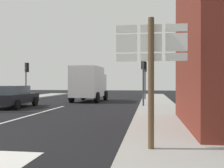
{
  "coord_description": "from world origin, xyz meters",
  "views": [
    {
      "loc": [
        6.02,
        -5.84,
        1.69
      ],
      "look_at": [
        3.18,
        13.99,
        1.57
      ],
      "focal_mm": 41.9,
      "sensor_mm": 36.0,
      "label": 1
    }
  ],
  "objects_px": {
    "sedan_far": "(14,96)",
    "traffic_light_far_right": "(145,72)",
    "delivery_truck": "(89,83)",
    "route_sign_post": "(151,69)",
    "traffic_light_far_left": "(27,72)",
    "traffic_light_near_right": "(143,69)"
  },
  "relations": [
    {
      "from": "sedan_far",
      "to": "traffic_light_far_right",
      "type": "relative_size",
      "value": 1.18
    },
    {
      "from": "delivery_truck",
      "to": "traffic_light_far_right",
      "type": "height_order",
      "value": "traffic_light_far_right"
    },
    {
      "from": "delivery_truck",
      "to": "traffic_light_far_right",
      "type": "xyz_separation_m",
      "value": [
        4.9,
        2.14,
        1.02
      ]
    },
    {
      "from": "route_sign_post",
      "to": "traffic_light_far_left",
      "type": "xyz_separation_m",
      "value": [
        -11.68,
        17.4,
        0.64
      ]
    },
    {
      "from": "delivery_truck",
      "to": "traffic_light_far_left",
      "type": "relative_size",
      "value": 1.42
    },
    {
      "from": "traffic_light_far_right",
      "to": "traffic_light_far_left",
      "type": "distance_m",
      "value": 11.3
    },
    {
      "from": "sedan_far",
      "to": "delivery_truck",
      "type": "relative_size",
      "value": 0.84
    },
    {
      "from": "delivery_truck",
      "to": "traffic_light_near_right",
      "type": "xyz_separation_m",
      "value": [
        4.9,
        -4.94,
        0.92
      ]
    },
    {
      "from": "traffic_light_far_right",
      "to": "route_sign_post",
      "type": "bearing_deg",
      "value": -88.65
    },
    {
      "from": "traffic_light_near_right",
      "to": "traffic_light_far_right",
      "type": "bearing_deg",
      "value": 90.0
    },
    {
      "from": "traffic_light_far_right",
      "to": "traffic_light_near_right",
      "type": "bearing_deg",
      "value": -90.0
    },
    {
      "from": "delivery_truck",
      "to": "traffic_light_far_left",
      "type": "bearing_deg",
      "value": 170.85
    },
    {
      "from": "traffic_light_far_right",
      "to": "delivery_truck",
      "type": "bearing_deg",
      "value": -156.36
    },
    {
      "from": "traffic_light_near_right",
      "to": "delivery_truck",
      "type": "bearing_deg",
      "value": 134.77
    },
    {
      "from": "traffic_light_far_right",
      "to": "traffic_light_near_right",
      "type": "xyz_separation_m",
      "value": [
        0.0,
        -7.08,
        -0.1
      ]
    },
    {
      "from": "sedan_far",
      "to": "delivery_truck",
      "type": "bearing_deg",
      "value": 59.6
    },
    {
      "from": "sedan_far",
      "to": "delivery_truck",
      "type": "height_order",
      "value": "delivery_truck"
    },
    {
      "from": "route_sign_post",
      "to": "traffic_light_far_left",
      "type": "bearing_deg",
      "value": 123.87
    },
    {
      "from": "route_sign_post",
      "to": "traffic_light_far_left",
      "type": "height_order",
      "value": "traffic_light_far_left"
    },
    {
      "from": "traffic_light_near_right",
      "to": "route_sign_post",
      "type": "bearing_deg",
      "value": -87.81
    },
    {
      "from": "sedan_far",
      "to": "traffic_light_far_right",
      "type": "distance_m",
      "value": 12.15
    },
    {
      "from": "traffic_light_far_left",
      "to": "delivery_truck",
      "type": "bearing_deg",
      "value": -9.15
    }
  ]
}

